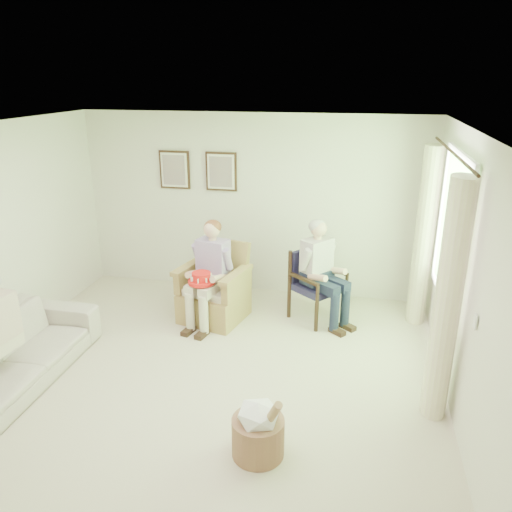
% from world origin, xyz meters
% --- Properties ---
extents(floor, '(5.50, 5.50, 0.00)m').
position_xyz_m(floor, '(0.00, 0.00, 0.00)').
color(floor, beige).
rests_on(floor, ground).
extents(back_wall, '(5.00, 0.04, 2.60)m').
position_xyz_m(back_wall, '(0.00, 2.75, 1.30)').
color(back_wall, silver).
rests_on(back_wall, ground).
extents(right_wall, '(0.04, 5.50, 2.60)m').
position_xyz_m(right_wall, '(2.50, 0.00, 1.30)').
color(right_wall, silver).
rests_on(right_wall, ground).
extents(ceiling, '(5.00, 5.50, 0.02)m').
position_xyz_m(ceiling, '(0.00, 0.00, 2.60)').
color(ceiling, white).
rests_on(ceiling, back_wall).
extents(window, '(0.13, 2.50, 1.63)m').
position_xyz_m(window, '(2.46, 1.20, 1.58)').
color(window, '#2D6B23').
rests_on(window, right_wall).
extents(curtain_left, '(0.34, 0.34, 2.30)m').
position_xyz_m(curtain_left, '(2.33, 0.22, 1.15)').
color(curtain_left, beige).
rests_on(curtain_left, ground).
extents(curtain_right, '(0.34, 0.34, 2.30)m').
position_xyz_m(curtain_right, '(2.33, 2.18, 1.15)').
color(curtain_right, beige).
rests_on(curtain_right, ground).
extents(framed_print_left, '(0.45, 0.05, 0.55)m').
position_xyz_m(framed_print_left, '(-1.15, 2.71, 1.78)').
color(framed_print_left, '#382114').
rests_on(framed_print_left, back_wall).
extents(framed_print_right, '(0.45, 0.05, 0.55)m').
position_xyz_m(framed_print_right, '(-0.45, 2.71, 1.78)').
color(framed_print_right, '#382114').
rests_on(framed_print_right, back_wall).
extents(wicker_armchair, '(0.79, 0.79, 1.01)m').
position_xyz_m(wicker_armchair, '(-0.30, 1.70, 0.32)').
color(wicker_armchair, tan).
rests_on(wicker_armchair, ground).
extents(wood_armchair, '(0.60, 0.56, 0.92)m').
position_xyz_m(wood_armchair, '(1.04, 2.04, 0.50)').
color(wood_armchair, black).
rests_on(wood_armchair, ground).
extents(sofa, '(2.22, 0.87, 0.65)m').
position_xyz_m(sofa, '(-1.95, -0.22, 0.32)').
color(sofa, beige).
rests_on(sofa, ground).
extents(person_wicker, '(0.40, 0.62, 1.34)m').
position_xyz_m(person_wicker, '(-0.30, 1.57, 0.78)').
color(person_wicker, beige).
rests_on(person_wicker, ground).
extents(person_dark, '(0.40, 0.62, 1.34)m').
position_xyz_m(person_dark, '(1.04, 1.89, 0.78)').
color(person_dark, '#192038').
rests_on(person_dark, ground).
extents(red_hat, '(0.34, 0.34, 0.14)m').
position_xyz_m(red_hat, '(-0.36, 1.37, 0.69)').
color(red_hat, red).
rests_on(red_hat, person_wicker).
extents(hatbox, '(0.59, 0.59, 0.66)m').
position_xyz_m(hatbox, '(0.79, -0.71, 0.26)').
color(hatbox, tan).
rests_on(hatbox, ground).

